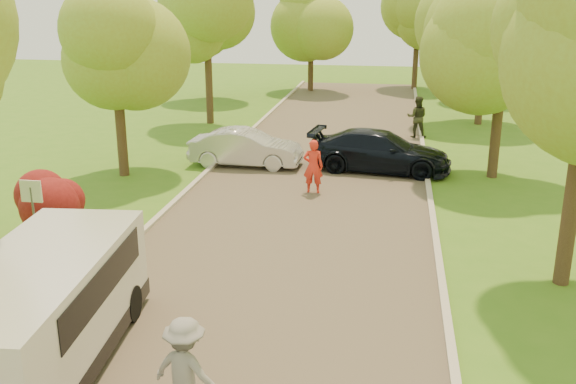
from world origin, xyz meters
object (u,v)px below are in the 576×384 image
Objects in this scene: street_sign at (33,204)px; dark_sedan at (380,151)px; minivan at (42,312)px; person_striped at (313,167)px; silver_sedan at (246,148)px; skateboarder at (186,371)px; person_olive at (417,117)px.

street_sign is 13.02m from dark_sedan.
minivan is 3.16× the size of person_striped.
skateboarder reaches higher than silver_sedan.
person_striped is at bearing -77.10° from skateboarder.
skateboarder is (2.68, -15.45, 0.28)m from silver_sedan.
dark_sedan is 15.77m from skateboarder.
person_olive is at bearing -6.70° from dark_sedan.
street_sign is at bearing -29.35° from skateboarder.
minivan is 3.03× the size of person_olive.
street_sign is at bearing 148.48° from dark_sedan.
minivan is at bearing 71.50° from person_striped.
person_olive is at bearing 65.80° from minivan.
street_sign reaches higher than silver_sedan.
silver_sedan is 2.47× the size of skateboarder.
street_sign is at bearing 165.03° from silver_sedan.
person_olive is (1.50, 6.14, 0.19)m from dark_sedan.
silver_sedan is at bearing 83.24° from minivan.
person_striped is (3.38, 11.22, -0.19)m from minivan.
skateboarder is 22.07m from person_olive.
silver_sedan is at bearing 98.36° from dark_sedan.
person_striped reaches higher than silver_sedan.
street_sign reaches higher than person_striped.
silver_sedan is (2.95, 10.05, -0.85)m from street_sign.
person_olive is at bearing -85.88° from skateboarder.
street_sign is at bearing 60.33° from person_olive.
minivan is 14.28m from silver_sedan.
skateboarder is 12.41m from person_striped.
street_sign is 10.50m from silver_sedan.
skateboarder reaches higher than dark_sedan.
person_olive reaches higher than dark_sedan.
skateboarder is at bearing 178.02° from dark_sedan.
dark_sedan is 6.32m from person_olive.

